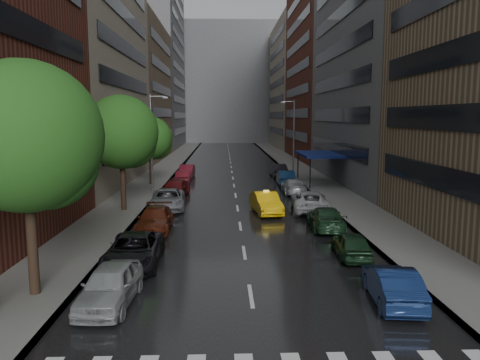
% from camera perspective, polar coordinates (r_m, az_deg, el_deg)
% --- Properties ---
extents(ground, '(220.00, 220.00, 0.00)m').
position_cam_1_polar(ground, '(15.66, 2.24, -19.38)').
color(ground, gray).
rests_on(ground, ground).
extents(road, '(14.00, 140.00, 0.01)m').
position_cam_1_polar(road, '(64.30, -1.06, 1.42)').
color(road, black).
rests_on(road, ground).
extents(sidewalk_left, '(4.00, 140.00, 0.15)m').
position_cam_1_polar(sidewalk_left, '(64.77, -9.04, 1.43)').
color(sidewalk_left, gray).
rests_on(sidewalk_left, ground).
extents(sidewalk_right, '(4.00, 140.00, 0.15)m').
position_cam_1_polar(sidewalk_right, '(65.06, 6.90, 1.50)').
color(sidewalk_right, gray).
rests_on(sidewalk_right, ground).
extents(buildings_left, '(8.00, 108.00, 38.00)m').
position_cam_1_polar(buildings_left, '(74.53, -13.20, 14.41)').
color(buildings_left, maroon).
rests_on(buildings_left, ground).
extents(buildings_right, '(8.05, 109.10, 36.00)m').
position_cam_1_polar(buildings_right, '(72.82, 11.07, 13.87)').
color(buildings_right, '#937A5B').
rests_on(buildings_right, ground).
extents(building_far, '(40.00, 14.00, 32.00)m').
position_cam_1_polar(building_far, '(132.19, -1.58, 11.63)').
color(building_far, slate).
rests_on(building_far, ground).
extents(tree_near, '(5.83, 5.83, 9.30)m').
position_cam_1_polar(tree_near, '(19.63, -24.68, 4.80)').
color(tree_near, '#382619').
rests_on(tree_near, ground).
extents(tree_mid, '(5.47, 5.47, 8.72)m').
position_cam_1_polar(tree_mid, '(35.71, -14.27, 5.66)').
color(tree_mid, '#382619').
rests_on(tree_mid, ground).
extents(tree_far, '(4.49, 4.49, 7.15)m').
position_cam_1_polar(tree_far, '(49.16, -10.87, 5.02)').
color(tree_far, '#382619').
rests_on(tree_far, ground).
extents(taxi, '(2.25, 4.98, 1.58)m').
position_cam_1_polar(taxi, '(34.58, 3.20, -2.81)').
color(taxi, yellow).
rests_on(taxi, ground).
extents(parked_cars_left, '(2.94, 41.93, 1.55)m').
position_cam_1_polar(parked_cars_left, '(34.48, -9.21, -3.00)').
color(parked_cars_left, '#9B9DA1').
rests_on(parked_cars_left, ground).
extents(parked_cars_right, '(3.19, 42.64, 1.59)m').
position_cam_1_polar(parked_cars_right, '(37.33, 8.00, -2.15)').
color(parked_cars_right, '#10204B').
rests_on(parked_cars_right, ground).
extents(street_lamp_left, '(1.74, 0.22, 9.00)m').
position_cam_1_polar(street_lamp_left, '(44.45, -10.66, 4.75)').
color(street_lamp_left, gray).
rests_on(street_lamp_left, sidewalk_left).
extents(street_lamp_right, '(1.74, 0.22, 9.00)m').
position_cam_1_polar(street_lamp_right, '(59.59, 6.49, 5.57)').
color(street_lamp_right, gray).
rests_on(street_lamp_right, sidewalk_right).
extents(awning, '(4.00, 8.00, 3.12)m').
position_cam_1_polar(awning, '(50.07, 9.58, 3.09)').
color(awning, navy).
rests_on(awning, sidewalk_right).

